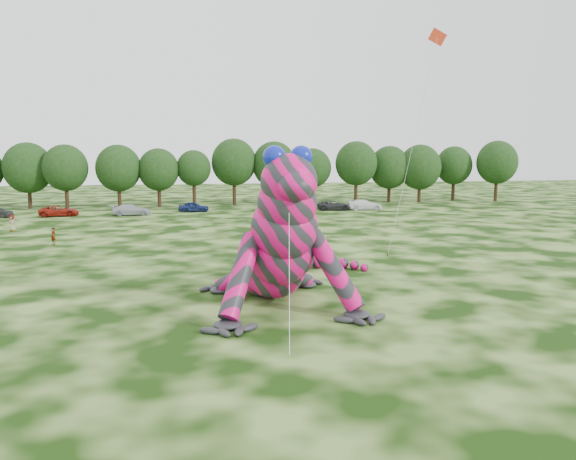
% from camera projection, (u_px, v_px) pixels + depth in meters
% --- Properties ---
extents(ground, '(240.00, 240.00, 0.00)m').
position_uv_depth(ground, '(203.00, 303.00, 31.23)').
color(ground, '#16330A').
rests_on(ground, ground).
extents(inflatable_gecko, '(15.81, 18.36, 8.69)m').
position_uv_depth(inflatable_gecko, '(269.00, 222.00, 32.19)').
color(inflatable_gecko, '#D30A65').
rests_on(inflatable_gecko, ground).
extents(flying_kite, '(3.24, 3.18, 17.44)m').
position_uv_depth(flying_kite, '(433.00, 55.00, 41.21)').
color(flying_kite, red).
rests_on(flying_kite, ground).
extents(tree_5, '(7.16, 6.44, 9.80)m').
position_uv_depth(tree_5, '(28.00, 176.00, 83.05)').
color(tree_5, black).
rests_on(tree_5, ground).
extents(tree_6, '(6.52, 5.86, 9.49)m').
position_uv_depth(tree_6, '(66.00, 177.00, 82.42)').
color(tree_6, black).
rests_on(tree_6, ground).
extents(tree_7, '(6.68, 6.01, 9.48)m').
position_uv_depth(tree_7, '(119.00, 176.00, 83.94)').
color(tree_7, black).
rests_on(tree_7, ground).
extents(tree_8, '(6.14, 5.53, 8.94)m').
position_uv_depth(tree_8, '(159.00, 178.00, 85.25)').
color(tree_8, black).
rests_on(tree_8, ground).
extents(tree_9, '(5.27, 4.74, 8.68)m').
position_uv_depth(tree_9, '(194.00, 178.00, 86.61)').
color(tree_9, black).
rests_on(tree_9, ground).
extents(tree_10, '(7.09, 6.38, 10.50)m').
position_uv_depth(tree_10, '(234.00, 172.00, 88.87)').
color(tree_10, black).
rests_on(tree_10, ground).
extents(tree_11, '(7.01, 6.31, 10.07)m').
position_uv_depth(tree_11, '(274.00, 173.00, 89.73)').
color(tree_11, black).
rests_on(tree_11, ground).
extents(tree_12, '(5.99, 5.39, 8.97)m').
position_uv_depth(tree_12, '(313.00, 176.00, 90.53)').
color(tree_12, black).
rests_on(tree_12, ground).
extents(tree_13, '(6.83, 6.15, 10.13)m').
position_uv_depth(tree_13, '(356.00, 172.00, 91.19)').
color(tree_13, black).
rests_on(tree_13, ground).
extents(tree_14, '(6.82, 6.14, 9.40)m').
position_uv_depth(tree_14, '(389.00, 174.00, 93.98)').
color(tree_14, black).
rests_on(tree_14, ground).
extents(tree_15, '(7.17, 6.45, 9.63)m').
position_uv_depth(tree_15, '(420.00, 173.00, 93.98)').
color(tree_15, black).
rests_on(tree_15, ground).
extents(tree_16, '(6.26, 5.63, 9.37)m').
position_uv_depth(tree_16, '(454.00, 174.00, 96.86)').
color(tree_16, black).
rests_on(tree_16, ground).
extents(tree_17, '(6.98, 6.28, 10.30)m').
position_uv_depth(tree_17, '(497.00, 171.00, 95.38)').
color(tree_17, black).
rests_on(tree_17, ground).
extents(car_2, '(5.23, 2.79, 1.40)m').
position_uv_depth(car_2, '(59.00, 211.00, 73.42)').
color(car_2, maroon).
rests_on(car_2, ground).
extents(car_3, '(5.13, 2.19, 1.47)m').
position_uv_depth(car_3, '(131.00, 210.00, 74.49)').
color(car_3, '#A9AFB3').
rests_on(car_3, ground).
extents(car_4, '(4.42, 2.30, 1.44)m').
position_uv_depth(car_4, '(194.00, 207.00, 78.93)').
color(car_4, navy).
rests_on(car_4, ground).
extents(car_5, '(4.05, 2.07, 1.27)m').
position_uv_depth(car_5, '(271.00, 206.00, 81.24)').
color(car_5, silver).
rests_on(car_5, ground).
extents(car_6, '(5.16, 2.71, 1.38)m').
position_uv_depth(car_6, '(334.00, 205.00, 81.17)').
color(car_6, '#252628').
rests_on(car_6, ground).
extents(car_7, '(5.35, 2.64, 1.49)m').
position_uv_depth(car_7, '(364.00, 205.00, 81.55)').
color(car_7, white).
rests_on(car_7, ground).
extents(spectator_0, '(0.68, 0.67, 1.59)m').
position_uv_depth(spectator_0, '(53.00, 236.00, 50.66)').
color(spectator_0, gray).
rests_on(spectator_0, ground).
extents(spectator_2, '(1.34, 0.99, 1.86)m').
position_uv_depth(spectator_2, '(296.00, 219.00, 62.93)').
color(spectator_2, gray).
rests_on(spectator_2, ground).
extents(spectator_3, '(0.44, 0.96, 1.61)m').
position_uv_depth(spectator_3, '(290.00, 219.00, 64.15)').
color(spectator_3, gray).
rests_on(spectator_3, ground).
extents(spectator_4, '(0.98, 0.79, 1.73)m').
position_uv_depth(spectator_4, '(12.00, 223.00, 59.56)').
color(spectator_4, gray).
rests_on(spectator_4, ground).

